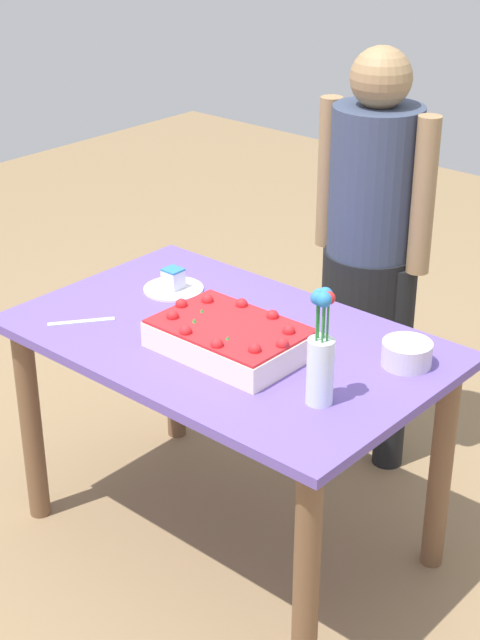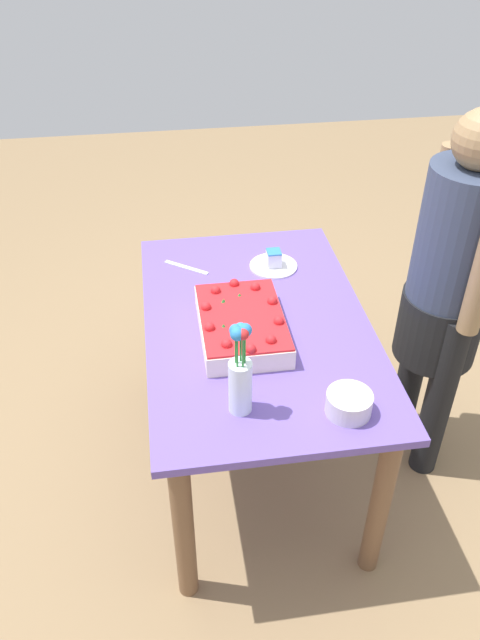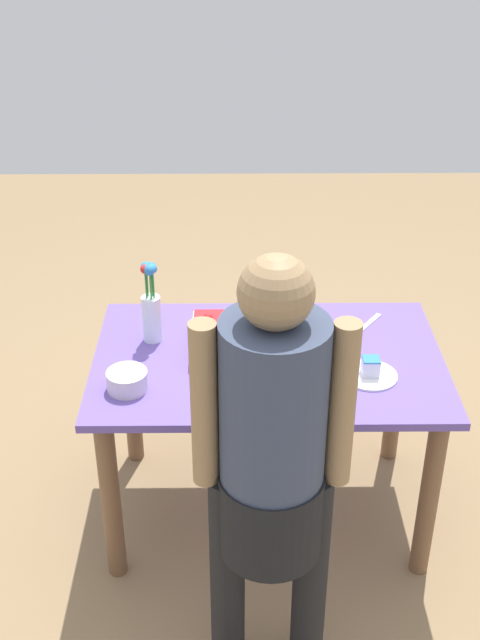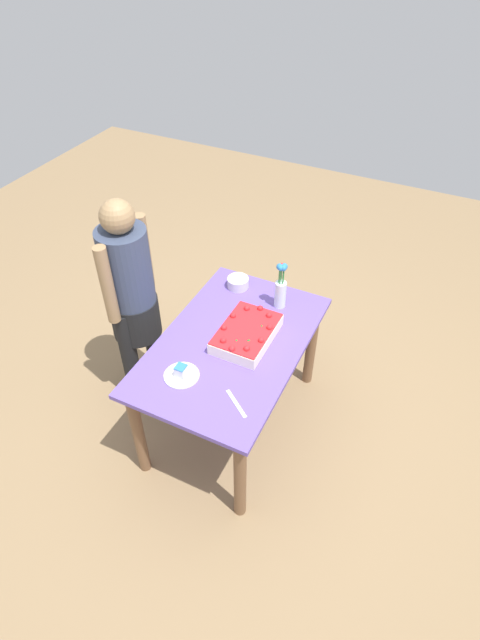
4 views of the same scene
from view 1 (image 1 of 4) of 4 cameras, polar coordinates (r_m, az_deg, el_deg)
The scene contains 8 objects.
ground_plane at distance 3.31m, azimuth -0.65°, elevation -12.44°, with size 8.00×8.00×0.00m, color #8E724E.
dining_table at distance 2.96m, azimuth -0.71°, elevation -3.16°, with size 1.28×0.81×0.74m.
sheet_cake at distance 2.80m, azimuth -0.60°, elevation -1.02°, with size 0.43×0.29×0.11m.
serving_plate_with_slice at distance 3.20m, azimuth -3.89°, elevation 2.08°, with size 0.20×0.20×0.07m.
cake_knife at distance 3.02m, azimuth -9.22°, elevation -0.10°, with size 0.20×0.02×0.00m, color silver.
flower_vase at distance 2.51m, azimuth 4.72°, elevation -2.03°, with size 0.07×0.07×0.32m.
fruit_bowl at distance 2.77m, azimuth 9.68°, elevation -1.94°, with size 0.14×0.14×0.07m, color silver.
person_standing at distance 3.36m, azimuth 7.64°, elevation 4.82°, with size 0.45×0.31×1.49m.
Camera 1 is at (-1.73, 1.92, 2.06)m, focal length 55.00 mm.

